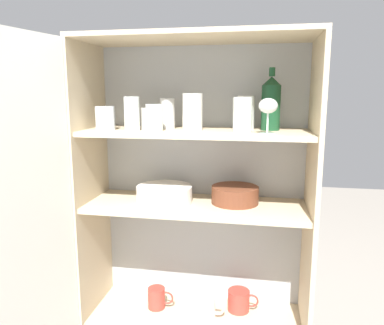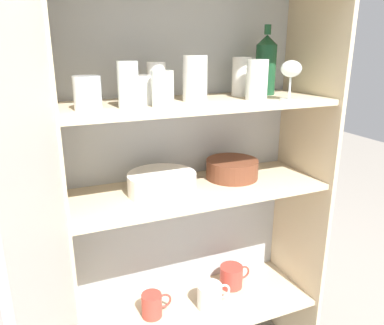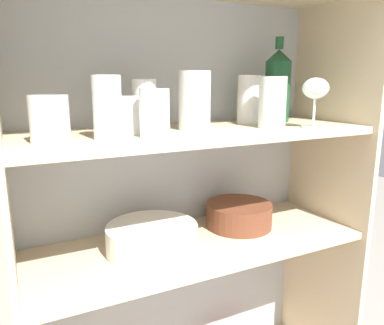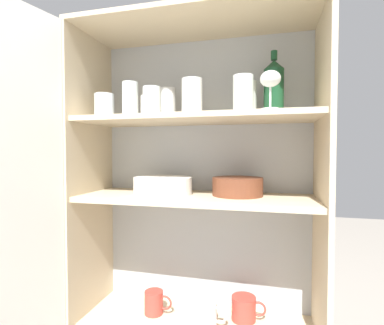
% 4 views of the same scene
% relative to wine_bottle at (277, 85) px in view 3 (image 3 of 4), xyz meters
% --- Properties ---
extents(cupboard_back_panel, '(0.96, 0.02, 1.50)m').
position_rel_wine_bottle_xyz_m(cupboard_back_panel, '(-0.30, 0.11, -0.51)').
color(cupboard_back_panel, '#B2B7BC').
rests_on(cupboard_back_panel, ground_plane).
extents(cupboard_side_left, '(0.02, 0.36, 1.50)m').
position_rel_wine_bottle_xyz_m(cupboard_side_left, '(-0.77, -0.06, -0.51)').
color(cupboard_side_left, '#CCB793').
rests_on(cupboard_side_left, ground_plane).
extents(cupboard_side_right, '(0.02, 0.36, 1.50)m').
position_rel_wine_bottle_xyz_m(cupboard_side_right, '(0.17, -0.06, -0.51)').
color(cupboard_side_right, '#CCB793').
rests_on(cupboard_side_right, ground_plane).
extents(shelf_board_middle, '(0.92, 0.33, 0.02)m').
position_rel_wine_bottle_xyz_m(shelf_board_middle, '(-0.30, -0.06, -0.43)').
color(shelf_board_middle, beige).
extents(shelf_board_upper, '(0.92, 0.33, 0.02)m').
position_rel_wine_bottle_xyz_m(shelf_board_upper, '(-0.30, -0.06, -0.12)').
color(shelf_board_upper, beige).
extents(tumbler_glass_0, '(0.07, 0.07, 0.14)m').
position_rel_wine_bottle_xyz_m(tumbler_glass_0, '(-0.10, 0.00, -0.04)').
color(tumbler_glass_0, white).
rests_on(tumbler_glass_0, shelf_board_upper).
extents(tumbler_glass_1, '(0.06, 0.06, 0.13)m').
position_rel_wine_bottle_xyz_m(tumbler_glass_1, '(-0.43, -0.01, -0.05)').
color(tumbler_glass_1, white).
rests_on(tumbler_glass_1, shelf_board_upper).
extents(tumbler_glass_2, '(0.06, 0.06, 0.14)m').
position_rel_wine_bottle_xyz_m(tumbler_glass_2, '(-0.55, -0.12, -0.04)').
color(tumbler_glass_2, white).
rests_on(tumbler_glass_2, shelf_board_upper).
extents(tumbler_glass_3, '(0.07, 0.07, 0.09)m').
position_rel_wine_bottle_xyz_m(tumbler_glass_3, '(-0.49, -0.06, -0.06)').
color(tumbler_glass_3, white).
rests_on(tumbler_glass_3, shelf_board_upper).
extents(tumbler_glass_4, '(0.08, 0.08, 0.10)m').
position_rel_wine_bottle_xyz_m(tumbler_glass_4, '(-0.67, -0.11, -0.06)').
color(tumbler_glass_4, white).
rests_on(tumbler_glass_4, shelf_board_upper).
extents(tumbler_glass_5, '(0.08, 0.08, 0.15)m').
position_rel_wine_bottle_xyz_m(tumbler_glass_5, '(-0.31, -0.06, -0.04)').
color(tumbler_glass_5, white).
rests_on(tumbler_glass_5, shelf_board_upper).
extents(tumbler_glass_6, '(0.07, 0.07, 0.11)m').
position_rel_wine_bottle_xyz_m(tumbler_glass_6, '(-0.45, -0.14, -0.06)').
color(tumbler_glass_6, white).
rests_on(tumbler_glass_6, shelf_board_upper).
extents(tumbler_glass_7, '(0.07, 0.07, 0.14)m').
position_rel_wine_bottle_xyz_m(tumbler_glass_7, '(-0.11, -0.11, -0.04)').
color(tumbler_glass_7, white).
rests_on(tumbler_glass_7, shelf_board_upper).
extents(wine_glass_0, '(0.07, 0.07, 0.13)m').
position_rel_wine_bottle_xyz_m(wine_glass_0, '(-0.01, -0.17, -0.01)').
color(wine_glass_0, white).
rests_on(wine_glass_0, shelf_board_upper).
extents(wine_bottle, '(0.08, 0.08, 0.25)m').
position_rel_wine_bottle_xyz_m(wine_bottle, '(0.00, 0.00, 0.00)').
color(wine_bottle, '#194728').
rests_on(wine_bottle, shelf_board_upper).
extents(plate_stack_white, '(0.24, 0.24, 0.07)m').
position_rel_wine_bottle_xyz_m(plate_stack_white, '(-0.44, -0.06, -0.39)').
color(plate_stack_white, white).
rests_on(plate_stack_white, shelf_board_middle).
extents(mixing_bowl_large, '(0.20, 0.20, 0.07)m').
position_rel_wine_bottle_xyz_m(mixing_bowl_large, '(-0.14, -0.01, -0.38)').
color(mixing_bowl_large, brown).
rests_on(mixing_bowl_large, shelf_board_middle).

